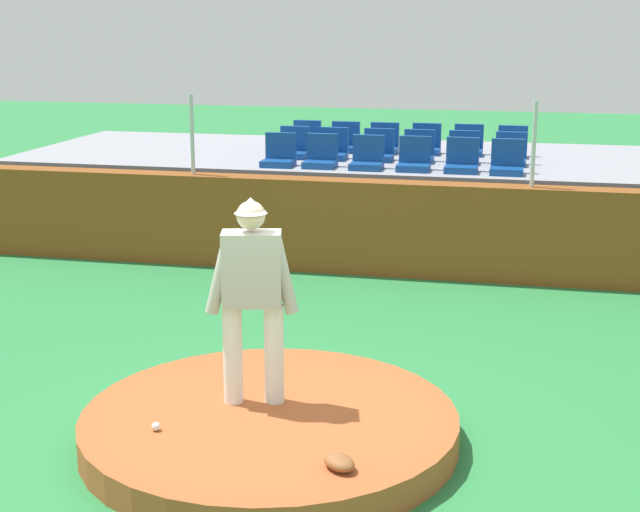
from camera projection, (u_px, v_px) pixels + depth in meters
name	position (u px, v px, depth m)	size (l,w,h in m)	color
ground_plane	(270.00, 441.00, 8.18)	(60.00, 60.00, 0.00)	#2A7C3E
pitchers_mound	(270.00, 427.00, 8.14)	(3.25, 3.25, 0.26)	#AD532B
pitcher	(252.00, 286.00, 8.09)	(0.81, 0.37, 1.83)	white
baseball	(156.00, 426.00, 7.76)	(0.07, 0.07, 0.07)	white
fielding_glove	(339.00, 462.00, 7.10)	(0.30, 0.20, 0.11)	brown
brick_barrier	(377.00, 228.00, 13.35)	(13.68, 0.40, 1.33)	brown
fence_post_left	(192.00, 134.00, 13.62)	(0.06, 0.06, 1.16)	silver
fence_post_right	(534.00, 144.00, 12.60)	(0.06, 0.06, 1.16)	silver
bleacher_platform	(403.00, 194.00, 15.91)	(12.75, 4.14, 1.32)	#90909B
stadium_chair_0	(279.00, 156.00, 14.60)	(0.48, 0.44, 0.50)	navy
stadium_chair_1	(321.00, 157.00, 14.49)	(0.48, 0.44, 0.50)	navy
stadium_chair_2	(367.00, 158.00, 14.32)	(0.48, 0.44, 0.50)	navy
stadium_chair_3	(414.00, 160.00, 14.19)	(0.48, 0.44, 0.50)	navy
stadium_chair_4	(462.00, 161.00, 14.04)	(0.48, 0.44, 0.50)	navy
stadium_chair_5	(507.00, 163.00, 13.88)	(0.48, 0.44, 0.50)	navy
stadium_chair_6	(294.00, 148.00, 15.46)	(0.48, 0.44, 0.50)	navy
stadium_chair_7	(332.00, 149.00, 15.30)	(0.48, 0.44, 0.50)	navy
stadium_chair_8	(378.00, 151.00, 15.15)	(0.48, 0.44, 0.50)	navy
stadium_chair_9	(418.00, 152.00, 15.02)	(0.48, 0.44, 0.50)	navy
stadium_chair_10	(463.00, 153.00, 14.87)	(0.48, 0.44, 0.50)	navy
stadium_chair_11	(511.00, 155.00, 14.70)	(0.48, 0.44, 0.50)	navy
stadium_chair_12	(306.00, 141.00, 16.33)	(0.48, 0.44, 0.50)	navy
stadium_chair_13	(345.00, 142.00, 16.14)	(0.48, 0.44, 0.50)	navy
stadium_chair_14	(384.00, 143.00, 16.00)	(0.48, 0.44, 0.50)	navy
stadium_chair_15	(426.00, 144.00, 15.89)	(0.48, 0.44, 0.50)	navy
stadium_chair_16	(468.00, 145.00, 15.75)	(0.48, 0.44, 0.50)	navy
stadium_chair_17	(512.00, 147.00, 15.55)	(0.48, 0.44, 0.50)	navy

